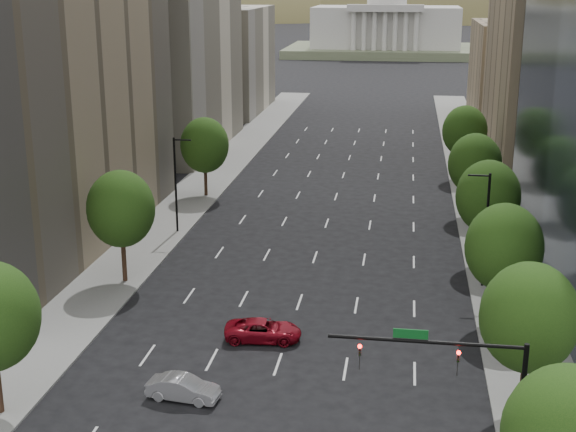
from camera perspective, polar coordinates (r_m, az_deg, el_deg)
The scene contains 20 objects.
sidewalk_left at distance 71.83m, azimuth -10.46°, elevation -2.23°, with size 6.00×200.00×0.15m, color slate.
sidewalk_right at distance 68.66m, azimuth 14.91°, elevation -3.41°, with size 6.00×200.00×0.15m, color slate.
midrise_cream_left at distance 112.10m, azimuth -8.52°, elevation 13.62°, with size 14.00×30.00×35.00m, color beige.
filler_left at distance 144.56m, azimuth -4.57°, elevation 10.98°, with size 14.00×26.00×18.00m, color beige.
parking_tan_right at distance 106.05m, azimuth 18.44°, elevation 11.46°, with size 14.00×30.00×30.00m, color #8C7759.
filler_right at distance 139.20m, azimuth 15.96°, elevation 9.78°, with size 14.00×26.00×16.00m, color #8C7759.
tree_right_1 at distance 44.25m, azimuth 16.72°, elevation -6.91°, with size 5.20×5.20×8.75m.
tree_right_2 at distance 55.44m, azimuth 15.06°, elevation -2.16°, with size 5.20×5.20×8.61m.
tree_right_3 at distance 66.79m, azimuth 14.00°, elevation 1.34°, with size 5.20×5.20×8.89m.
tree_right_4 at distance 80.44m, azimuth 13.10°, elevation 3.62°, with size 5.20×5.20×8.46m.
tree_right_5 at distance 96.03m, azimuth 12.42°, elevation 5.89°, with size 5.20×5.20×8.75m.
tree_left_1 at distance 62.42m, azimuth -11.76°, elevation 0.50°, with size 5.20×5.20×8.97m.
tree_left_2 at distance 86.65m, azimuth -5.93°, elevation 5.02°, with size 5.20×5.20×8.68m.
streetlight_rn at distance 62.23m, azimuth 13.82°, elevation -0.76°, with size 1.70×0.20×9.00m.
streetlight_ln at distance 74.46m, azimuth -7.93°, elevation 2.39°, with size 1.70×0.20×9.00m.
traffic_signal at distance 38.67m, azimuth 12.67°, elevation -11.07°, with size 9.12×0.40×7.38m.
capitol at distance 254.46m, azimuth 6.97°, elevation 13.19°, with size 60.00×40.00×35.20m.
foothills at distance 607.30m, azimuth 11.15°, elevation 10.48°, with size 720.00×413.00×263.00m.
car_silver at distance 46.58m, azimuth -7.43°, elevation -12.01°, with size 1.44×4.14×1.36m, color #9E9FA3.
car_red_far at distance 53.14m, azimuth -1.77°, elevation -8.09°, with size 2.31×5.01×1.39m, color maroon.
Camera 1 is at (7.18, -4.25, 22.81)m, focal length 50.18 mm.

